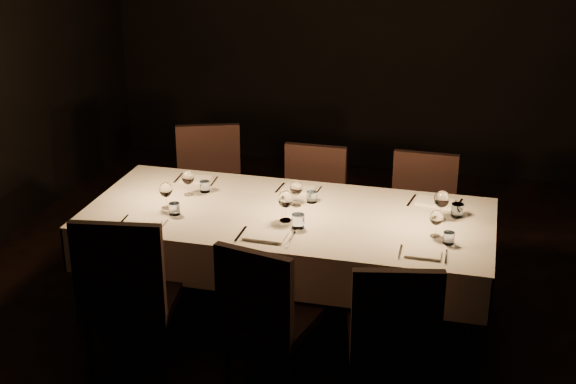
% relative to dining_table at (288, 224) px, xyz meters
% --- Properties ---
extents(room, '(5.01, 6.01, 3.01)m').
position_rel_dining_table_xyz_m(room, '(0.00, 0.00, 0.81)').
color(room, black).
rests_on(room, ground).
extents(dining_table, '(2.52, 1.12, 0.76)m').
position_rel_dining_table_xyz_m(dining_table, '(0.00, 0.00, 0.00)').
color(dining_table, black).
rests_on(dining_table, ground).
extents(chair_near_left, '(0.57, 0.57, 1.04)m').
position_rel_dining_table_xyz_m(chair_near_left, '(-0.70, -0.84, -0.12)').
color(chair_near_left, black).
rests_on(chair_near_left, ground).
extents(place_setting_near_left, '(0.31, 0.40, 0.17)m').
position_rel_dining_table_xyz_m(place_setting_near_left, '(-0.75, -0.22, 0.14)').
color(place_setting_near_left, white).
rests_on(place_setting_near_left, dining_table).
extents(chair_near_center, '(0.54, 0.54, 0.94)m').
position_rel_dining_table_xyz_m(chair_near_center, '(0.07, -0.80, -0.17)').
color(chair_near_center, black).
rests_on(chair_near_center, ground).
extents(place_setting_near_center, '(0.35, 0.41, 0.20)m').
position_rel_dining_table_xyz_m(place_setting_near_center, '(0.02, -0.22, 0.15)').
color(place_setting_near_center, white).
rests_on(place_setting_near_center, dining_table).
extents(chair_near_right, '(0.54, 0.54, 0.94)m').
position_rel_dining_table_xyz_m(chair_near_right, '(0.78, -0.84, -0.17)').
color(chair_near_right, black).
rests_on(chair_near_right, ground).
extents(place_setting_near_right, '(0.29, 0.39, 0.16)m').
position_rel_dining_table_xyz_m(place_setting_near_right, '(0.92, -0.22, 0.14)').
color(place_setting_near_right, white).
rests_on(place_setting_near_right, dining_table).
extents(chair_far_left, '(0.61, 0.61, 0.99)m').
position_rel_dining_table_xyz_m(chair_far_left, '(-0.81, 0.81, -0.15)').
color(chair_far_left, black).
rests_on(chair_far_left, ground).
extents(place_setting_far_left, '(0.31, 0.39, 0.17)m').
position_rel_dining_table_xyz_m(place_setting_far_left, '(-0.70, 0.22, 0.14)').
color(place_setting_far_left, white).
rests_on(place_setting_far_left, dining_table).
extents(chair_far_center, '(0.45, 0.45, 0.93)m').
position_rel_dining_table_xyz_m(chair_far_center, '(-0.01, 0.73, -0.17)').
color(chair_far_center, black).
rests_on(chair_far_center, ground).
extents(place_setting_far_center, '(0.31, 0.39, 0.17)m').
position_rel_dining_table_xyz_m(place_setting_far_center, '(0.03, 0.22, 0.14)').
color(place_setting_far_center, white).
rests_on(place_setting_far_center, dining_table).
extents(chair_far_right, '(0.46, 0.46, 0.93)m').
position_rel_dining_table_xyz_m(chair_far_right, '(0.76, 0.74, -0.17)').
color(chair_far_right, black).
rests_on(chair_far_right, ground).
extents(place_setting_far_right, '(0.36, 0.41, 0.19)m').
position_rel_dining_table_xyz_m(place_setting_far_right, '(0.93, 0.22, 0.15)').
color(place_setting_far_right, white).
rests_on(place_setting_far_right, dining_table).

